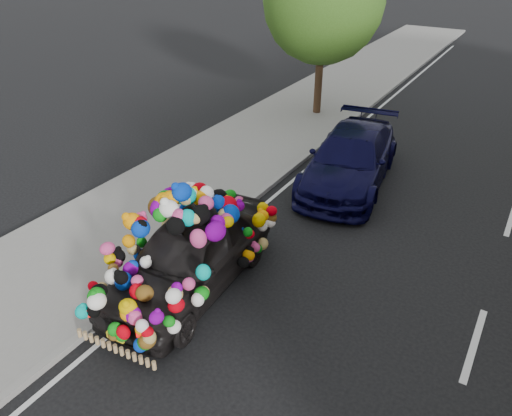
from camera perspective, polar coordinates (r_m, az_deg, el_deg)
The scene contains 7 objects.
ground at distance 10.37m, azimuth 3.89°, elevation -8.05°, with size 100.00×100.00×0.00m, color black.
sidewalk at distance 12.50m, azimuth -13.86°, elevation -1.40°, with size 4.00×60.00×0.12m, color gray.
kerb at distance 11.37m, azimuth -6.69°, elevation -4.03°, with size 0.15×60.00×0.13m, color gray.
lane_markings at distance 9.72m, azimuth 23.67°, elevation -14.06°, with size 6.00×50.00×0.01m, color silver, non-canonical shape.
tree_near_sidewalk at distance 18.57m, azimuth 7.72°, elevation 22.31°, with size 4.20×4.20×6.13m.
plush_art_car at distance 9.63m, azimuth -7.72°, elevation -3.59°, with size 2.40×4.68×2.13m.
navy_sedan at distance 14.00m, azimuth 10.72°, elevation 5.57°, with size 2.05×5.05×1.47m, color black.
Camera 1 is at (3.60, -7.38, 6.34)m, focal length 35.00 mm.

